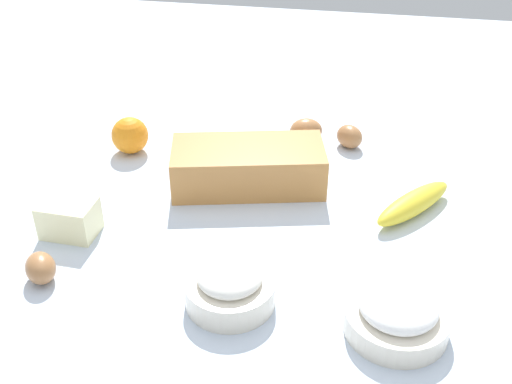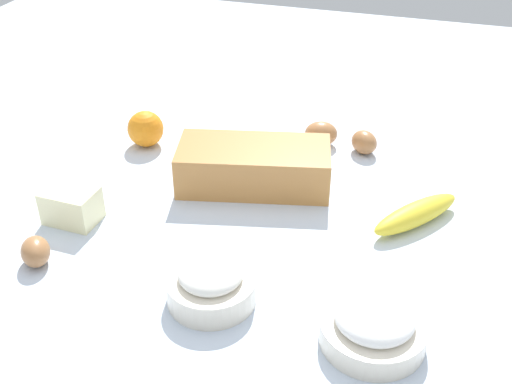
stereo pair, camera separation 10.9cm
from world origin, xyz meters
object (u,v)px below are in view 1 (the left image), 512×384
(orange_fruit, at_px, (130,135))
(egg_near_butter, at_px, (350,136))
(egg_beside_bowl, at_px, (41,268))
(butter_block, at_px, (69,218))
(flour_bowl, at_px, (230,287))
(egg_loose, at_px, (306,131))
(sugar_bowl, at_px, (397,315))
(banana, at_px, (414,203))
(loaf_pan, at_px, (248,166))

(orange_fruit, distance_m, egg_near_butter, 0.45)
(egg_beside_bowl, bearing_deg, butter_block, -86.59)
(flour_bowl, distance_m, orange_fruit, 0.50)
(flour_bowl, distance_m, egg_loose, 0.51)
(sugar_bowl, height_order, egg_near_butter, sugar_bowl)
(sugar_bowl, relative_size, egg_loose, 2.12)
(egg_near_butter, bearing_deg, banana, 119.40)
(flour_bowl, height_order, orange_fruit, orange_fruit)
(egg_beside_bowl, bearing_deg, loaf_pan, -128.33)
(orange_fruit, bearing_deg, egg_beside_bowl, 90.75)
(egg_near_butter, bearing_deg, loaf_pan, 46.24)
(loaf_pan, xyz_separation_m, flour_bowl, (-0.04, 0.32, -0.01))
(egg_near_butter, distance_m, egg_beside_bowl, 0.67)
(loaf_pan, relative_size, sugar_bowl, 2.10)
(egg_near_butter, relative_size, egg_loose, 0.87)
(orange_fruit, height_order, egg_loose, orange_fruit)
(orange_fruit, xyz_separation_m, egg_near_butter, (-0.44, -0.10, -0.01))
(butter_block, bearing_deg, orange_fruit, -90.36)
(sugar_bowl, bearing_deg, egg_near_butter, -79.49)
(banana, bearing_deg, egg_loose, -46.49)
(butter_block, xyz_separation_m, egg_beside_bowl, (-0.01, 0.12, -0.01))
(flour_bowl, xyz_separation_m, sugar_bowl, (-0.24, 0.01, -0.00))
(loaf_pan, relative_size, orange_fruit, 4.05)
(orange_fruit, bearing_deg, loaf_pan, 162.65)
(egg_beside_bowl, relative_size, egg_loose, 0.88)
(banana, height_order, orange_fruit, orange_fruit)
(egg_beside_bowl, bearing_deg, egg_near_butter, -130.41)
(flour_bowl, relative_size, egg_beside_bowl, 2.18)
(flour_bowl, xyz_separation_m, egg_loose, (-0.05, -0.51, -0.00))
(egg_loose, bearing_deg, banana, 133.51)
(sugar_bowl, height_order, egg_loose, sugar_bowl)
(flour_bowl, bearing_deg, egg_near_butter, -105.53)
(banana, bearing_deg, egg_beside_bowl, 27.14)
(sugar_bowl, xyz_separation_m, egg_loose, (0.19, -0.52, -0.00))
(flour_bowl, height_order, sugar_bowl, flour_bowl)
(loaf_pan, height_order, orange_fruit, loaf_pan)
(flour_bowl, height_order, egg_beside_bowl, flour_bowl)
(loaf_pan, bearing_deg, egg_loose, -127.51)
(loaf_pan, bearing_deg, sugar_bowl, 116.23)
(egg_beside_bowl, bearing_deg, egg_loose, -123.61)
(loaf_pan, distance_m, banana, 0.31)
(butter_block, distance_m, egg_beside_bowl, 0.12)
(banana, height_order, egg_beside_bowl, egg_beside_bowl)
(banana, bearing_deg, butter_block, 16.46)
(sugar_bowl, bearing_deg, flour_bowl, -2.93)
(flour_bowl, relative_size, egg_near_butter, 2.20)
(orange_fruit, height_order, butter_block, orange_fruit)
(egg_near_butter, distance_m, egg_loose, 0.09)
(flour_bowl, xyz_separation_m, egg_beside_bowl, (0.29, 0.00, -0.01))
(loaf_pan, height_order, egg_beside_bowl, loaf_pan)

